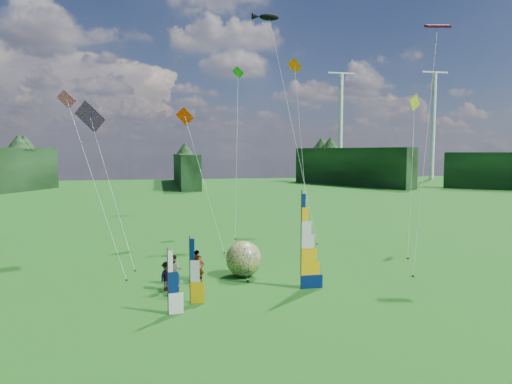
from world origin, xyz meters
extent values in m
plane|color=#245817|center=(0.00, 0.00, 0.00)|extent=(220.00, 220.00, 0.00)
sphere|color=navy|center=(-1.32, 6.22, 1.11)|extent=(2.74, 2.74, 2.22)
imported|color=#66594C|center=(-4.13, 5.63, 0.80)|extent=(0.59, 0.40, 1.59)
imported|color=#66594C|center=(-5.62, 5.29, 0.89)|extent=(0.90, 0.50, 1.77)
imported|color=#66594C|center=(-6.07, 4.28, 0.82)|extent=(0.95, 1.09, 1.65)
imported|color=#66594C|center=(-4.22, 6.22, 0.90)|extent=(0.97, 1.11, 1.80)
camera|label=1|loc=(-6.49, -21.33, 7.79)|focal=32.00mm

